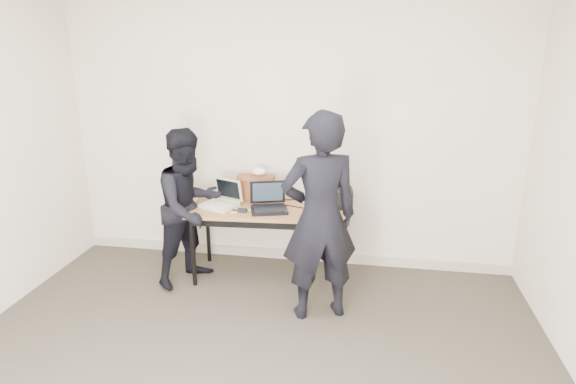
% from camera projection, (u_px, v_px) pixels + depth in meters
% --- Properties ---
extents(room, '(4.60, 4.60, 2.80)m').
position_uv_depth(room, '(221.00, 209.00, 2.63)').
color(room, '#3D372E').
rests_on(room, ground).
extents(desk, '(1.54, 0.74, 0.72)m').
position_uv_depth(desk, '(270.00, 213.00, 4.57)').
color(desk, olive).
rests_on(desk, ground).
extents(laptop_beige, '(0.40, 0.40, 0.25)m').
position_uv_depth(laptop_beige, '(222.00, 201.00, 4.57)').
color(laptop_beige, beige).
rests_on(laptop_beige, desk).
extents(laptop_center, '(0.41, 0.40, 0.26)m').
position_uv_depth(laptop_center, '(269.00, 203.00, 4.48)').
color(laptop_center, black).
rests_on(laptop_center, desk).
extents(laptop_right, '(0.38, 0.37, 0.23)m').
position_uv_depth(laptop_right, '(327.00, 200.00, 4.60)').
color(laptop_right, black).
rests_on(laptop_right, desk).
extents(leather_satchel, '(0.37, 0.20, 0.25)m').
position_uv_depth(leather_satchel, '(256.00, 187.00, 4.75)').
color(leather_satchel, brown).
rests_on(leather_satchel, desk).
extents(tissue, '(0.15, 0.12, 0.08)m').
position_uv_depth(tissue, '(259.00, 171.00, 4.70)').
color(tissue, white).
rests_on(tissue, leather_satchel).
extents(equipment_box, '(0.30, 0.26, 0.16)m').
position_uv_depth(equipment_box, '(338.00, 197.00, 4.60)').
color(equipment_box, black).
rests_on(equipment_box, desk).
extents(power_brick, '(0.09, 0.06, 0.03)m').
position_uv_depth(power_brick, '(242.00, 211.00, 4.42)').
color(power_brick, black).
rests_on(power_brick, desk).
extents(cables, '(1.14, 0.50, 0.01)m').
position_uv_depth(cables, '(275.00, 207.00, 4.55)').
color(cables, silver).
rests_on(cables, desk).
extents(person_typist, '(0.74, 0.62, 1.74)m').
position_uv_depth(person_typist, '(320.00, 218.00, 3.86)').
color(person_typist, black).
rests_on(person_typist, ground).
extents(person_observer, '(0.86, 0.91, 1.48)m').
position_uv_depth(person_observer, '(190.00, 207.00, 4.49)').
color(person_observer, black).
rests_on(person_observer, ground).
extents(baseboard, '(4.50, 0.03, 0.10)m').
position_uv_depth(baseboard, '(289.00, 254.00, 5.13)').
color(baseboard, '#BBB09B').
rests_on(baseboard, ground).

